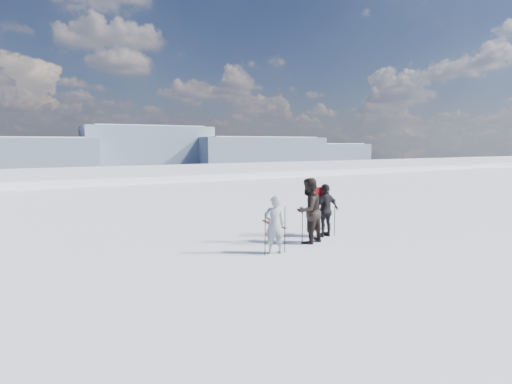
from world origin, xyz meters
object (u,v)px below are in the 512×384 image
Objects in this scene: skier_grey at (274,225)px; skier_pack at (326,210)px; skier_dark at (308,211)px; skis_loose at (272,224)px.

skier_pack is (2.46, 0.96, 0.06)m from skier_grey.
skier_dark is 3.01m from skis_loose.
skier_dark is 1.08m from skier_pack.
skier_dark is at bearing 20.03° from skier_pack.
skis_loose is (1.89, 3.35, -0.78)m from skier_grey.
skier_grey is 0.93× the size of skis_loose.
skis_loose is at bearing -107.96° from skier_grey.
skier_pack is 2.60m from skis_loose.
skier_pack reaches higher than skier_grey.
skier_pack is 1.00× the size of skis_loose.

